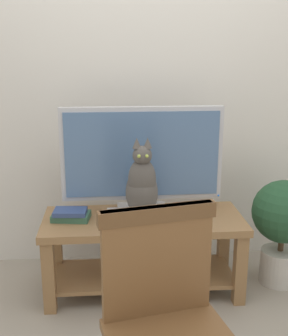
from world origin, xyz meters
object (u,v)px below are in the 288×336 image
cat (142,186)px  wooden_chair (167,315)px  tv (142,157)px  potted_plant (283,222)px  tv_stand (143,241)px  book_stack (71,215)px  media_box (142,219)px

cat → wooden_chair: bearing=-88.9°
tv → potted_plant: 0.98m
tv_stand → potted_plant: 0.89m
tv_stand → tv: bearing=90.0°
wooden_chair → book_stack: size_ratio=3.87×
tv_stand → wooden_chair: (0.00, -1.08, 0.20)m
tv → media_box: size_ratio=2.43×
tv_stand → book_stack: 0.47m
media_box → book_stack: book_stack is taller
cat → potted_plant: size_ratio=0.68×
book_stack → potted_plant: potted_plant is taller
tv_stand → cat: bearing=-98.3°
wooden_chair → book_stack: bearing=112.0°
tv → potted_plant: bearing=-4.8°
tv_stand → media_box: bearing=-100.0°
media_box → potted_plant: 0.91m
tv → potted_plant: (0.89, -0.07, -0.42)m
cat → wooden_chair: size_ratio=0.51×
tv → cat: tv is taller
book_stack → tv: bearing=12.9°
media_box → book_stack: 0.43m
wooden_chair → potted_plant: wooden_chair is taller
potted_plant → media_box: bearing=-172.3°
cat → media_box: bearing=94.7°
media_box → tv_stand: bearing=80.0°
tv → book_stack: (-0.43, -0.10, -0.32)m
media_box → potted_plant: size_ratio=0.59×
tv_stand → cat: size_ratio=2.60×
book_stack → potted_plant: bearing=1.1°
book_stack → potted_plant: size_ratio=0.35×
tv_stand → cat: cat is taller
potted_plant → tv_stand: bearing=-178.2°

